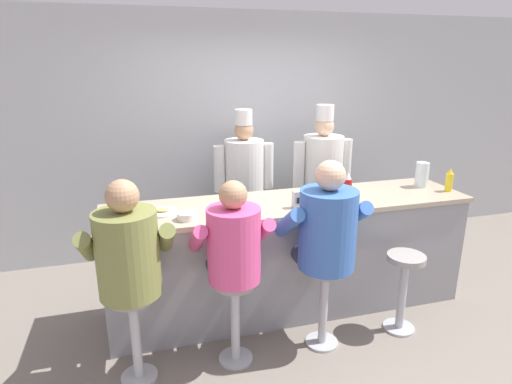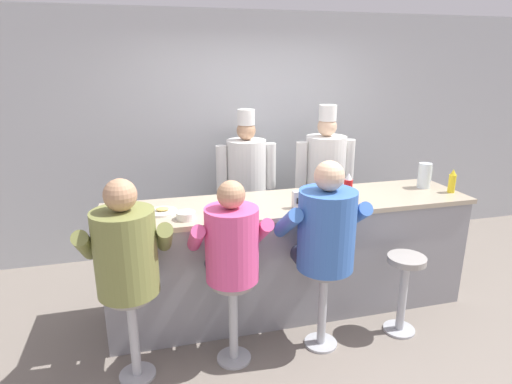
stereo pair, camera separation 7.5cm
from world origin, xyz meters
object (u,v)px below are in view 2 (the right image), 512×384
(ketchup_bottle_red, at_px, (348,189))
(water_pitcher_clear, at_px, (424,175))
(cereal_bowl, at_px, (186,216))
(napkin_dispenser_chrome, at_px, (299,200))
(diner_seated_blue, at_px, (324,233))
(diner_seated_pink, at_px, (231,249))
(breakfast_plate, at_px, (162,211))
(empty_stool_round, at_px, (404,282))
(diner_seated_olive, at_px, (126,256))
(cook_in_whites_far, at_px, (325,177))
(mustard_bottle_yellow, at_px, (452,182))
(coffee_mug_blue, at_px, (317,201))
(cook_in_whites_near, at_px, (246,180))
(hot_sauce_bottle_orange, at_px, (353,200))

(ketchup_bottle_red, distance_m, water_pitcher_clear, 0.95)
(ketchup_bottle_red, bearing_deg, cereal_bowl, -178.61)
(napkin_dispenser_chrome, distance_m, diner_seated_blue, 0.42)
(cereal_bowl, distance_m, diner_seated_pink, 0.48)
(breakfast_plate, relative_size, empty_stool_round, 0.34)
(diner_seated_olive, distance_m, diner_seated_pink, 0.71)
(water_pitcher_clear, relative_size, cook_in_whites_far, 0.14)
(ketchup_bottle_red, xyz_separation_m, mustard_bottle_yellow, (1.07, 0.05, -0.02))
(diner_seated_pink, bearing_deg, coffee_mug_blue, 25.25)
(cereal_bowl, distance_m, diner_seated_olive, 0.58)
(water_pitcher_clear, xyz_separation_m, diner_seated_blue, (-1.29, -0.65, -0.19))
(empty_stool_round, bearing_deg, napkin_dispenser_chrome, 150.65)
(ketchup_bottle_red, height_order, empty_stool_round, ketchup_bottle_red)
(diner_seated_blue, bearing_deg, empty_stool_round, -3.01)
(water_pitcher_clear, distance_m, empty_stool_round, 1.13)
(ketchup_bottle_red, relative_size, diner_seated_blue, 0.18)
(napkin_dispenser_chrome, relative_size, cook_in_whites_near, 0.08)
(diner_seated_blue, height_order, cook_in_whites_near, cook_in_whites_near)
(breakfast_plate, relative_size, napkin_dispenser_chrome, 1.65)
(water_pitcher_clear, xyz_separation_m, empty_stool_round, (-0.58, -0.68, -0.68))
(ketchup_bottle_red, distance_m, diner_seated_pink, 1.18)
(napkin_dispenser_chrome, bearing_deg, ketchup_bottle_red, 0.63)
(coffee_mug_blue, xyz_separation_m, diner_seated_blue, (-0.10, -0.37, -0.12))
(diner_seated_pink, height_order, diner_seated_blue, diner_seated_blue)
(breakfast_plate, xyz_separation_m, diner_seated_blue, (1.15, -0.56, -0.08))
(mustard_bottle_yellow, relative_size, diner_seated_olive, 0.15)
(cereal_bowl, relative_size, empty_stool_round, 0.22)
(hot_sauce_bottle_orange, xyz_separation_m, water_pitcher_clear, (0.93, 0.36, 0.05))
(mustard_bottle_yellow, xyz_separation_m, breakfast_plate, (-2.59, 0.11, -0.09))
(napkin_dispenser_chrome, bearing_deg, diner_seated_olive, -163.81)
(diner_seated_olive, bearing_deg, empty_stool_round, -0.96)
(diner_seated_olive, distance_m, cook_in_whites_near, 2.05)
(mustard_bottle_yellow, distance_m, cook_in_whites_near, 2.04)
(coffee_mug_blue, distance_m, napkin_dispenser_chrome, 0.16)
(water_pitcher_clear, distance_m, diner_seated_olive, 2.80)
(diner_seated_olive, relative_size, diner_seated_pink, 1.04)
(empty_stool_round, bearing_deg, diner_seated_olive, 179.04)
(ketchup_bottle_red, height_order, diner_seated_blue, diner_seated_blue)
(diner_seated_olive, xyz_separation_m, diner_seated_blue, (1.42, 0.00, 0.01))
(hot_sauce_bottle_orange, relative_size, cook_in_whites_far, 0.08)
(hot_sauce_bottle_orange, relative_size, napkin_dispenser_chrome, 0.96)
(breakfast_plate, distance_m, cereal_bowl, 0.25)
(diner_seated_pink, bearing_deg, napkin_dispenser_chrome, 31.44)
(hot_sauce_bottle_orange, bearing_deg, diner_seated_pink, -164.99)
(coffee_mug_blue, bearing_deg, cereal_bowl, -179.49)
(breakfast_plate, height_order, cereal_bowl, cereal_bowl)
(napkin_dispenser_chrome, relative_size, diner_seated_olive, 0.10)
(diner_seated_blue, bearing_deg, diner_seated_olive, -179.93)
(ketchup_bottle_red, distance_m, mustard_bottle_yellow, 1.07)
(coffee_mug_blue, bearing_deg, napkin_dispenser_chrome, 173.06)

